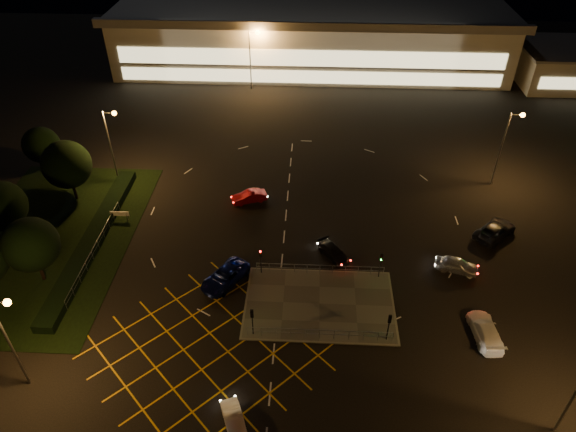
{
  "coord_description": "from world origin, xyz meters",
  "views": [
    {
      "loc": [
        0.71,
        -36.17,
        36.91
      ],
      "look_at": [
        -1.62,
        9.25,
        2.0
      ],
      "focal_mm": 32.0,
      "sensor_mm": 36.0,
      "label": 1
    }
  ],
  "objects_px": {
    "car_left_blue": "(225,276)",
    "car_east_grey": "(495,230)",
    "signal_nw": "(261,256)",
    "car_far_dkgrey": "(334,252)",
    "car_right_silver": "(457,265)",
    "car_approach_white": "(485,331)",
    "car_queue_white": "(234,422)",
    "car_circ_red": "(249,197)",
    "signal_ne": "(381,260)",
    "signal_sw": "(252,317)",
    "signal_se": "(389,322)"
  },
  "relations": [
    {
      "from": "car_circ_red",
      "to": "signal_sw",
      "type": "bearing_deg",
      "value": -13.14
    },
    {
      "from": "car_left_blue",
      "to": "signal_nw",
      "type": "bearing_deg",
      "value": 53.91
    },
    {
      "from": "car_circ_red",
      "to": "signal_nw",
      "type": "bearing_deg",
      "value": -8.61
    },
    {
      "from": "signal_sw",
      "to": "car_left_blue",
      "type": "xyz_separation_m",
      "value": [
        -3.5,
        6.55,
        -1.59
      ]
    },
    {
      "from": "signal_nw",
      "to": "car_right_silver",
      "type": "relative_size",
      "value": 0.72
    },
    {
      "from": "signal_se",
      "to": "car_circ_red",
      "type": "bearing_deg",
      "value": -54.55
    },
    {
      "from": "car_queue_white",
      "to": "car_far_dkgrey",
      "type": "relative_size",
      "value": 0.94
    },
    {
      "from": "signal_nw",
      "to": "car_east_grey",
      "type": "distance_m",
      "value": 26.65
    },
    {
      "from": "signal_sw",
      "to": "car_circ_red",
      "type": "xyz_separation_m",
      "value": [
        -2.63,
        20.56,
        -1.66
      ]
    },
    {
      "from": "signal_sw",
      "to": "signal_ne",
      "type": "bearing_deg",
      "value": -146.35
    },
    {
      "from": "car_approach_white",
      "to": "signal_ne",
      "type": "bearing_deg",
      "value": -43.26
    },
    {
      "from": "signal_ne",
      "to": "car_left_blue",
      "type": "bearing_deg",
      "value": -174.72
    },
    {
      "from": "signal_sw",
      "to": "car_queue_white",
      "type": "relative_size",
      "value": 0.8
    },
    {
      "from": "signal_sw",
      "to": "car_east_grey",
      "type": "bearing_deg",
      "value": -148.96
    },
    {
      "from": "signal_ne",
      "to": "car_east_grey",
      "type": "height_order",
      "value": "signal_ne"
    },
    {
      "from": "car_left_blue",
      "to": "signal_ne",
      "type": "bearing_deg",
      "value": 36.92
    },
    {
      "from": "signal_ne",
      "to": "car_approach_white",
      "type": "bearing_deg",
      "value": -38.72
    },
    {
      "from": "signal_nw",
      "to": "car_left_blue",
      "type": "relative_size",
      "value": 0.56
    },
    {
      "from": "signal_sw",
      "to": "signal_nw",
      "type": "relative_size",
      "value": 1.0
    },
    {
      "from": "car_queue_white",
      "to": "car_circ_red",
      "type": "bearing_deg",
      "value": 72.06
    },
    {
      "from": "car_queue_white",
      "to": "car_approach_white",
      "type": "height_order",
      "value": "car_approach_white"
    },
    {
      "from": "signal_ne",
      "to": "car_far_dkgrey",
      "type": "distance_m",
      "value": 5.7
    },
    {
      "from": "signal_nw",
      "to": "car_queue_white",
      "type": "relative_size",
      "value": 0.8
    },
    {
      "from": "car_right_silver",
      "to": "car_approach_white",
      "type": "xyz_separation_m",
      "value": [
        0.75,
        -8.6,
        0.02
      ]
    },
    {
      "from": "car_circ_red",
      "to": "car_east_grey",
      "type": "height_order",
      "value": "car_east_grey"
    },
    {
      "from": "signal_nw",
      "to": "signal_ne",
      "type": "distance_m",
      "value": 12.0
    },
    {
      "from": "signal_ne",
      "to": "car_east_grey",
      "type": "xyz_separation_m",
      "value": [
        13.55,
        7.39,
        -1.58
      ]
    },
    {
      "from": "signal_nw",
      "to": "car_right_silver",
      "type": "height_order",
      "value": "signal_nw"
    },
    {
      "from": "signal_nw",
      "to": "signal_ne",
      "type": "height_order",
      "value": "same"
    },
    {
      "from": "car_far_dkgrey",
      "to": "car_east_grey",
      "type": "xyz_separation_m",
      "value": [
        18.06,
        4.39,
        0.18
      ]
    },
    {
      "from": "car_queue_white",
      "to": "car_east_grey",
      "type": "xyz_separation_m",
      "value": [
        26.02,
        24.37,
        0.14
      ]
    },
    {
      "from": "signal_se",
      "to": "car_far_dkgrey",
      "type": "distance_m",
      "value": 12.01
    },
    {
      "from": "car_approach_white",
      "to": "car_right_silver",
      "type": "bearing_deg",
      "value": -89.55
    },
    {
      "from": "signal_sw",
      "to": "signal_nw",
      "type": "distance_m",
      "value": 7.99
    },
    {
      "from": "signal_nw",
      "to": "car_far_dkgrey",
      "type": "bearing_deg",
      "value": 21.86
    },
    {
      "from": "signal_nw",
      "to": "signal_ne",
      "type": "xyz_separation_m",
      "value": [
        12.0,
        0.0,
        0.0
      ]
    },
    {
      "from": "signal_sw",
      "to": "car_circ_red",
      "type": "height_order",
      "value": "signal_sw"
    },
    {
      "from": "signal_sw",
      "to": "signal_se",
      "type": "bearing_deg",
      "value": -180.0
    },
    {
      "from": "signal_sw",
      "to": "signal_ne",
      "type": "xyz_separation_m",
      "value": [
        12.0,
        7.99,
        0.0
      ]
    },
    {
      "from": "signal_se",
      "to": "car_right_silver",
      "type": "xyz_separation_m",
      "value": [
        8.11,
        9.48,
        -1.62
      ]
    },
    {
      "from": "signal_se",
      "to": "car_left_blue",
      "type": "distance_m",
      "value": 16.9
    },
    {
      "from": "signal_nw",
      "to": "signal_ne",
      "type": "relative_size",
      "value": 1.0
    },
    {
      "from": "car_left_blue",
      "to": "car_east_grey",
      "type": "distance_m",
      "value": 30.37
    },
    {
      "from": "car_left_blue",
      "to": "car_approach_white",
      "type": "height_order",
      "value": "car_left_blue"
    },
    {
      "from": "signal_ne",
      "to": "car_queue_white",
      "type": "bearing_deg",
      "value": -126.28
    },
    {
      "from": "car_circ_red",
      "to": "car_approach_white",
      "type": "height_order",
      "value": "car_approach_white"
    },
    {
      "from": "car_queue_white",
      "to": "car_left_blue",
      "type": "relative_size",
      "value": 0.7
    },
    {
      "from": "car_right_silver",
      "to": "car_far_dkgrey",
      "type": "bearing_deg",
      "value": 98.78
    },
    {
      "from": "car_queue_white",
      "to": "car_approach_white",
      "type": "xyz_separation_m",
      "value": [
        21.33,
        9.88,
        0.11
      ]
    },
    {
      "from": "car_far_dkgrey",
      "to": "car_circ_red",
      "type": "relative_size",
      "value": 0.98
    }
  ]
}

